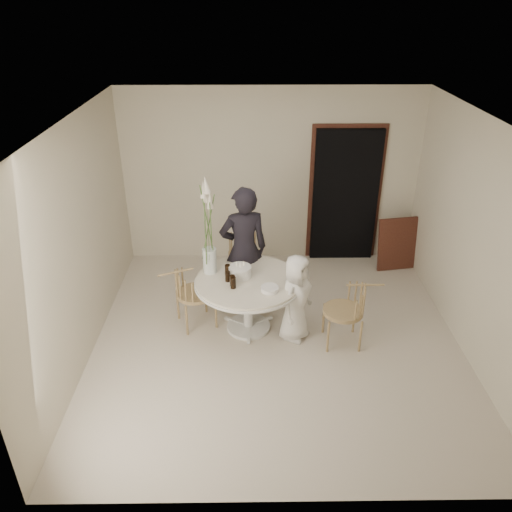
{
  "coord_description": "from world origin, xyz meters",
  "views": [
    {
      "loc": [
        -0.32,
        -5.02,
        3.88
      ],
      "look_at": [
        -0.25,
        0.3,
        1.03
      ],
      "focal_mm": 35.0,
      "sensor_mm": 36.0,
      "label": 1
    }
  ],
  "objects_px": {
    "chair_far": "(242,245)",
    "girl": "(244,250)",
    "chair_right": "(354,305)",
    "chair_left": "(186,289)",
    "birthday_cake": "(240,271)",
    "flower_vase": "(209,237)",
    "table": "(248,287)",
    "boy": "(296,298)"
  },
  "relations": [
    {
      "from": "chair_far",
      "to": "chair_left",
      "type": "distance_m",
      "value": 1.46
    },
    {
      "from": "chair_far",
      "to": "birthday_cake",
      "type": "relative_size",
      "value": 2.84
    },
    {
      "from": "chair_left",
      "to": "girl",
      "type": "bearing_deg",
      "value": -81.33
    },
    {
      "from": "chair_right",
      "to": "birthday_cake",
      "type": "relative_size",
      "value": 3.02
    },
    {
      "from": "flower_vase",
      "to": "boy",
      "type": "bearing_deg",
      "value": -19.62
    },
    {
      "from": "chair_left",
      "to": "flower_vase",
      "type": "xyz_separation_m",
      "value": [
        0.3,
        0.13,
        0.67
      ]
    },
    {
      "from": "birthday_cake",
      "to": "chair_right",
      "type": "bearing_deg",
      "value": -15.66
    },
    {
      "from": "boy",
      "to": "chair_left",
      "type": "bearing_deg",
      "value": 111.9
    },
    {
      "from": "girl",
      "to": "birthday_cake",
      "type": "relative_size",
      "value": 6.23
    },
    {
      "from": "chair_right",
      "to": "birthday_cake",
      "type": "bearing_deg",
      "value": -106.07
    },
    {
      "from": "table",
      "to": "birthday_cake",
      "type": "relative_size",
      "value": 4.76
    },
    {
      "from": "girl",
      "to": "table",
      "type": "bearing_deg",
      "value": 83.61
    },
    {
      "from": "flower_vase",
      "to": "chair_far",
      "type": "bearing_deg",
      "value": 71.47
    },
    {
      "from": "chair_right",
      "to": "girl",
      "type": "distance_m",
      "value": 1.59
    },
    {
      "from": "table",
      "to": "chair_far",
      "type": "height_order",
      "value": "chair_far"
    },
    {
      "from": "chair_right",
      "to": "flower_vase",
      "type": "xyz_separation_m",
      "value": [
        -1.74,
        0.5,
        0.68
      ]
    },
    {
      "from": "table",
      "to": "flower_vase",
      "type": "bearing_deg",
      "value": 157.62
    },
    {
      "from": "girl",
      "to": "chair_right",
      "type": "bearing_deg",
      "value": 135.33
    },
    {
      "from": "chair_right",
      "to": "girl",
      "type": "height_order",
      "value": "girl"
    },
    {
      "from": "chair_left",
      "to": "birthday_cake",
      "type": "distance_m",
      "value": 0.73
    },
    {
      "from": "chair_left",
      "to": "boy",
      "type": "distance_m",
      "value": 1.38
    },
    {
      "from": "boy",
      "to": "flower_vase",
      "type": "distance_m",
      "value": 1.3
    },
    {
      "from": "table",
      "to": "girl",
      "type": "xyz_separation_m",
      "value": [
        -0.06,
        0.52,
        0.25
      ]
    },
    {
      "from": "chair_far",
      "to": "girl",
      "type": "bearing_deg",
      "value": -107.47
    },
    {
      "from": "chair_far",
      "to": "birthday_cake",
      "type": "bearing_deg",
      "value": -110.22
    },
    {
      "from": "chair_far",
      "to": "boy",
      "type": "bearing_deg",
      "value": -86.18
    },
    {
      "from": "boy",
      "to": "flower_vase",
      "type": "relative_size",
      "value": 0.89
    },
    {
      "from": "chair_left",
      "to": "table",
      "type": "bearing_deg",
      "value": -118.46
    },
    {
      "from": "chair_far",
      "to": "girl",
      "type": "distance_m",
      "value": 0.9
    },
    {
      "from": "table",
      "to": "girl",
      "type": "height_order",
      "value": "girl"
    },
    {
      "from": "flower_vase",
      "to": "chair_right",
      "type": "bearing_deg",
      "value": -16.0
    },
    {
      "from": "table",
      "to": "girl",
      "type": "relative_size",
      "value": 0.76
    },
    {
      "from": "boy",
      "to": "birthday_cake",
      "type": "distance_m",
      "value": 0.76
    },
    {
      "from": "table",
      "to": "chair_right",
      "type": "xyz_separation_m",
      "value": [
        1.26,
        -0.3,
        -0.07
      ]
    },
    {
      "from": "chair_far",
      "to": "boy",
      "type": "xyz_separation_m",
      "value": [
        0.67,
        -1.53,
        0.06
      ]
    },
    {
      "from": "chair_right",
      "to": "chair_far",
      "type": "bearing_deg",
      "value": -141.03
    },
    {
      "from": "chair_right",
      "to": "chair_left",
      "type": "bearing_deg",
      "value": -100.64
    },
    {
      "from": "chair_left",
      "to": "birthday_cake",
      "type": "bearing_deg",
      "value": -112.5
    },
    {
      "from": "girl",
      "to": "boy",
      "type": "bearing_deg",
      "value": 119.49
    },
    {
      "from": "chair_right",
      "to": "birthday_cake",
      "type": "distance_m",
      "value": 1.44
    },
    {
      "from": "chair_right",
      "to": "boy",
      "type": "distance_m",
      "value": 0.69
    },
    {
      "from": "chair_far",
      "to": "chair_right",
      "type": "height_order",
      "value": "chair_right"
    }
  ]
}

